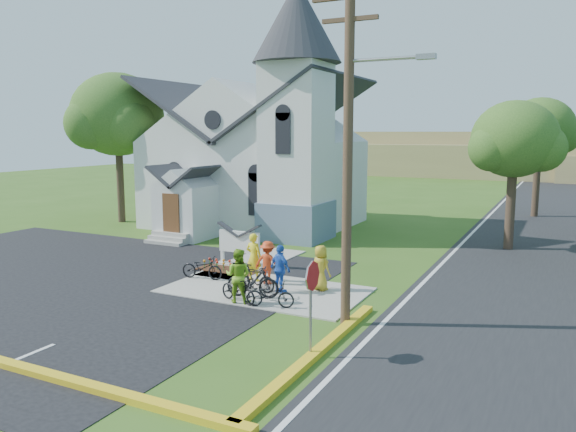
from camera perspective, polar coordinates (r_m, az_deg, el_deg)
The scene contains 23 objects.
ground at distance 20.44m, azimuth -6.76°, elevation -7.37°, with size 120.00×120.00×0.00m, color #345919.
parking_lot at distance 23.61m, azimuth -23.97°, elevation -5.86°, with size 20.00×16.00×0.02m, color black.
road at distance 31.88m, azimuth 24.63°, elevation -2.31°, with size 8.00×90.00×0.02m, color black.
sidewalk at distance 20.09m, azimuth -2.37°, elevation -7.52°, with size 7.00×4.00×0.05m, color gray.
church at distance 33.18m, azimuth -2.94°, elevation 7.96°, with size 12.35×12.00×13.00m.
church_sign at distance 23.45m, azimuth -4.96°, elevation -2.69°, with size 2.20×0.40×1.70m.
flower_bed at distance 22.93m, azimuth -6.11°, elevation -5.51°, with size 2.60×1.10×0.07m, color #331D0E.
utility_pole at distance 15.87m, azimuth 6.34°, elevation 7.84°, with size 3.45×0.28×10.00m.
stop_sign at distance 13.87m, azimuth 2.45°, elevation -7.37°, with size 0.11×0.76×2.48m.
tree_lot_corner at distance 36.27m, azimuth -16.95°, elevation 9.80°, with size 5.60×5.60×9.15m.
tree_road_near at distance 28.48m, azimuth 22.01°, elevation 7.18°, with size 4.00×4.00×7.05m.
tree_road_mid at distance 40.42m, azimuth 24.22°, elevation 8.09°, with size 4.40×4.40×7.80m.
distant_hills at distance 73.17m, azimuth 20.79°, elevation 5.33°, with size 61.00×10.00×5.60m.
cyclist_0 at distance 21.04m, azimuth -3.49°, elevation -4.18°, with size 0.66×0.43×1.81m, color yellow.
bike_0 at distance 21.59m, azimuth -8.72°, elevation -5.20°, with size 0.58×1.67×0.88m, color black.
cyclist_1 at distance 18.46m, azimuth -5.09°, elevation -6.04°, with size 0.87×0.68×1.79m, color #78AE20.
bike_1 at distance 19.71m, azimuth -3.40°, elevation -6.33°, with size 0.45×1.59×0.96m, color black.
cyclist_2 at distance 19.48m, azimuth -0.79°, elevation -5.39°, with size 0.99×0.41×1.69m, color blue.
bike_2 at distance 18.59m, azimuth -5.07°, elevation -7.45°, with size 0.56×1.61×0.84m, color black.
cyclist_3 at distance 20.61m, azimuth -2.07°, elevation -4.75°, with size 1.03×0.59×1.59m, color red.
bike_3 at distance 19.02m, azimuth -3.61°, elevation -6.66°, with size 0.52×1.83×1.10m, color black.
cyclist_4 at distance 19.82m, azimuth 3.32°, elevation -5.27°, with size 0.79×0.51×1.61m, color gold.
bike_4 at distance 18.02m, azimuth -1.82°, elevation -7.98°, with size 0.54×1.56×0.82m, color black.
Camera 1 is at (10.88, -16.38, 5.59)m, focal length 35.00 mm.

